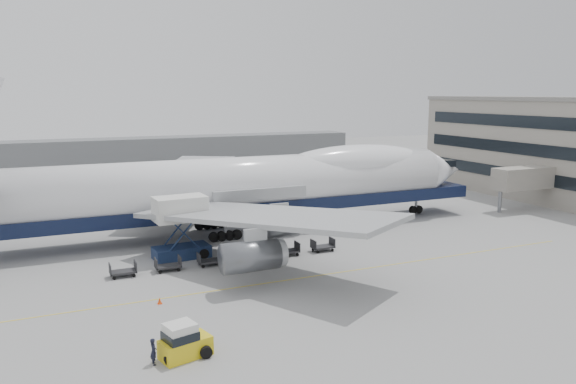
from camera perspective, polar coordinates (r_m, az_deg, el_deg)
name	(u,v)px	position (r m, az deg, el deg)	size (l,w,h in m)	color
ground	(283,259)	(55.80, -0.55, -6.82)	(260.00, 260.00, 0.00)	gray
apron_line	(310,277)	(50.61, 2.20, -8.61)	(60.00, 0.15, 0.01)	gold
hangar	(99,156)	(120.16, -18.61, 3.45)	(110.00, 8.00, 7.00)	slate
airliner	(247,185)	(65.65, -4.24, 0.76)	(67.00, 55.30, 19.98)	white
catering_truck	(181,224)	(56.32, -10.86, -3.20)	(5.62, 4.08, 6.20)	#1A2A4E
baggage_tug	(183,342)	(36.43, -10.58, -14.76)	(3.39, 2.36, 2.26)	yellow
ground_worker	(153,351)	(36.02, -13.51, -15.47)	(0.61, 0.40, 1.67)	black
traffic_cone	(160,301)	(45.51, -12.91, -10.72)	(0.36, 0.36, 0.53)	#EF430C
dolly_0	(123,271)	(52.60, -16.42, -7.69)	(2.30, 1.35, 1.30)	#2D2D30
dolly_1	(168,265)	(53.22, -12.10, -7.29)	(2.30, 1.35, 1.30)	#2D2D30
dolly_2	(210,260)	(54.14, -7.91, -6.86)	(2.30, 1.35, 1.30)	#2D2D30
dolly_3	(250,255)	(55.33, -3.89, -6.42)	(2.30, 1.35, 1.30)	#2D2D30
dolly_4	(287,250)	(56.78, -0.07, -5.96)	(2.30, 1.35, 1.30)	#2D2D30
dolly_5	(323,246)	(58.47, 3.55, -5.51)	(2.30, 1.35, 1.30)	#2D2D30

